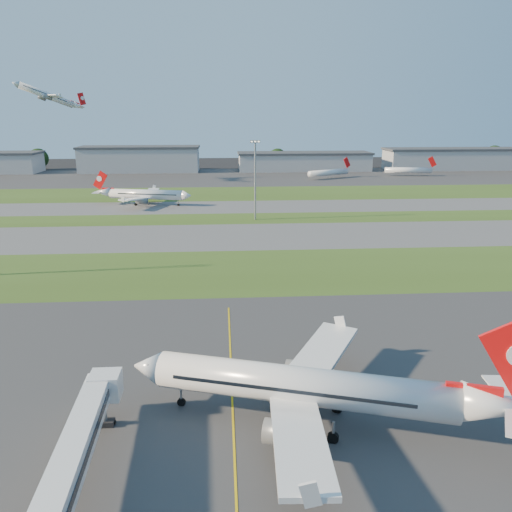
{
  "coord_description": "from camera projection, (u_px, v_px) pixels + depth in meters",
  "views": [
    {
      "loc": [
        4.26,
        -54.43,
        33.94
      ],
      "look_at": [
        10.63,
        39.58,
        7.0
      ],
      "focal_mm": 35.0,
      "sensor_mm": 36.0,
      "label": 1
    }
  ],
  "objects": [
    {
      "name": "hangar_west",
      "position": [
        140.0,
        159.0,
        300.86
      ],
      "size": [
        71.4,
        23.0,
        15.2
      ],
      "color": "#92949A",
      "rests_on": "ground"
    },
    {
      "name": "tree_mid_west",
      "position": [
        183.0,
        160.0,
        313.53
      ],
      "size": [
        9.9,
        9.9,
        10.8
      ],
      "color": "black",
      "rests_on": "ground"
    },
    {
      "name": "taxiway_a",
      "position": [
        208.0,
        237.0,
        142.81
      ],
      "size": [
        300.0,
        32.0,
        0.01
      ],
      "primitive_type": "cube",
      "color": "#515154",
      "rests_on": "ground"
    },
    {
      "name": "apron_far",
      "position": [
        214.0,
        177.0,
        277.11
      ],
      "size": [
        400.0,
        80.0,
        0.01
      ],
      "primitive_type": "cube",
      "color": "#333335",
      "rests_on": "ground"
    },
    {
      "name": "airliner_departing",
      "position": [
        47.0,
        95.0,
        241.6
      ],
      "size": [
        27.8,
        24.09,
        10.06
      ],
      "rotation": [
        0.0,
        0.0,
        0.59
      ],
      "color": "white"
    },
    {
      "name": "mini_jet_far",
      "position": [
        408.0,
        170.0,
        281.33
      ],
      "size": [
        28.61,
        6.05,
        9.48
      ],
      "rotation": [
        0.0,
        0.0,
        -0.11
      ],
      "color": "white",
      "rests_on": "ground"
    },
    {
      "name": "light_mast_centre",
      "position": [
        255.0,
        175.0,
        161.78
      ],
      "size": [
        3.2,
        0.7,
        25.8
      ],
      "color": "gray",
      "rests_on": "ground"
    },
    {
      "name": "airliner_parked",
      "position": [
        305.0,
        387.0,
        55.66
      ],
      "size": [
        40.34,
        33.97,
        12.96
      ],
      "rotation": [
        0.0,
        0.0,
        -0.3
      ],
      "color": "white",
      "rests_on": "ground"
    },
    {
      "name": "grass_strip_c",
      "position": [
        213.0,
        194.0,
        219.55
      ],
      "size": [
        300.0,
        40.0,
        0.01
      ],
      "primitive_type": "cube",
      "color": "#364E1A",
      "rests_on": "ground"
    },
    {
      "name": "apron_near",
      "position": [
        192.0,
        400.0,
        61.27
      ],
      "size": [
        300.0,
        70.0,
        0.01
      ],
      "primitive_type": "cube",
      "color": "#333335",
      "rests_on": "ground"
    },
    {
      "name": "yellow_line",
      "position": [
        232.0,
        399.0,
        61.6
      ],
      "size": [
        0.25,
        60.0,
        0.02
      ],
      "primitive_type": "cube",
      "color": "gold",
      "rests_on": "ground"
    },
    {
      "name": "mini_jet_near",
      "position": [
        329.0,
        172.0,
        270.09
      ],
      "size": [
        26.07,
        15.02,
        9.48
      ],
      "rotation": [
        0.0,
        0.0,
        0.49
      ],
      "color": "white",
      "rests_on": "ground"
    },
    {
      "name": "grass_strip_a",
      "position": [
        205.0,
        272.0,
        111.15
      ],
      "size": [
        300.0,
        34.0,
        0.01
      ],
      "primitive_type": "cube",
      "color": "#364E1A",
      "rests_on": "ground"
    },
    {
      "name": "tree_east",
      "position": [
        393.0,
        158.0,
        323.18
      ],
      "size": [
        10.45,
        10.45,
        11.4
      ],
      "color": "black",
      "rests_on": "ground"
    },
    {
      "name": "tree_west",
      "position": [
        39.0,
        158.0,
        311.16
      ],
      "size": [
        12.1,
        12.1,
        13.2
      ],
      "color": "black",
      "rests_on": "ground"
    },
    {
      "name": "tree_far_east",
      "position": [
        494.0,
        155.0,
        331.21
      ],
      "size": [
        12.65,
        12.65,
        13.8
      ],
      "color": "black",
      "rests_on": "ground"
    },
    {
      "name": "taxiway_b",
      "position": [
        211.0,
        207.0,
        187.89
      ],
      "size": [
        300.0,
        26.0,
        0.01
      ],
      "primitive_type": "cube",
      "color": "#515154",
      "rests_on": "ground"
    },
    {
      "name": "tree_mid_east",
      "position": [
        277.0,
        158.0,
        320.04
      ],
      "size": [
        11.55,
        11.55,
        12.6
      ],
      "color": "black",
      "rests_on": "ground"
    },
    {
      "name": "grass_strip_b",
      "position": [
        210.0,
        219.0,
        166.79
      ],
      "size": [
        300.0,
        18.0,
        0.01
      ],
      "primitive_type": "cube",
      "color": "#364E1A",
      "rests_on": "ground"
    },
    {
      "name": "airliner_taxiing",
      "position": [
        146.0,
        195.0,
        191.52
      ],
      "size": [
        35.87,
        30.07,
        11.4
      ],
      "rotation": [
        0.0,
        0.0,
        2.89
      ],
      "color": "white",
      "rests_on": "ground"
    },
    {
      "name": "hangar_far_east",
      "position": [
        461.0,
        159.0,
        314.14
      ],
      "size": [
        96.9,
        23.0,
        13.2
      ],
      "color": "#92949A",
      "rests_on": "ground"
    },
    {
      "name": "hangar_east",
      "position": [
        304.0,
        161.0,
        307.91
      ],
      "size": [
        81.6,
        23.0,
        11.2
      ],
      "color": "#92949A",
      "rests_on": "ground"
    },
    {
      "name": "ground",
      "position": [
        192.0,
        400.0,
        61.27
      ],
      "size": [
        700.0,
        700.0,
        0.0
      ],
      "primitive_type": "plane",
      "color": "black",
      "rests_on": "ground"
    },
    {
      "name": "jet_bridge",
      "position": [
        71.0,
        459.0,
        44.92
      ],
      "size": [
        4.2,
        26.9,
        6.2
      ],
      "color": "silver",
      "rests_on": "ground"
    }
  ]
}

